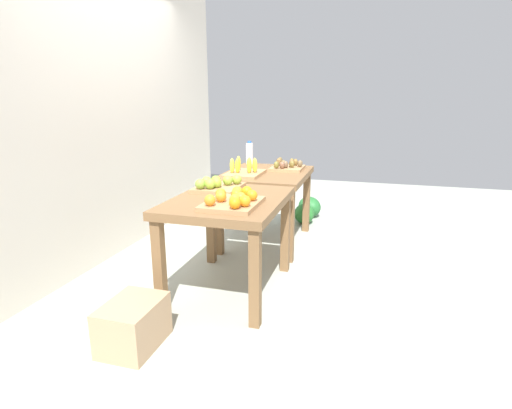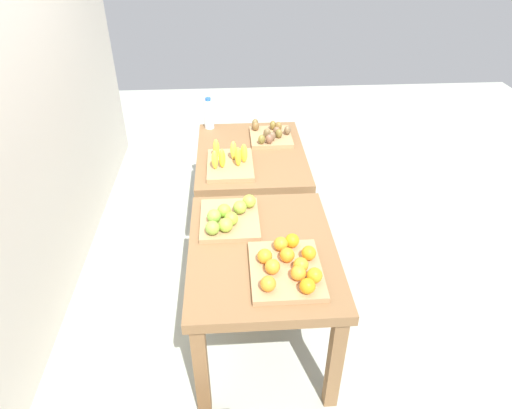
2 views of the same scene
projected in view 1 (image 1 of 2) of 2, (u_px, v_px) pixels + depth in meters
name	position (u px, v px, depth m)	size (l,w,h in m)	color
ground_plane	(251.00, 261.00, 3.67)	(8.00, 8.00, 0.00)	#A2A99C
back_wall	(109.00, 92.00, 3.65)	(4.40, 0.12, 3.00)	beige
display_table_left	(229.00, 212.00, 2.99)	(1.04, 0.80, 0.73)	brown
display_table_right	(267.00, 183.00, 4.03)	(1.04, 0.80, 0.73)	brown
orange_bin	(233.00, 200.00, 2.72)	(0.44, 0.36, 0.11)	#AC8055
apple_bin	(218.00, 185.00, 3.21)	(0.40, 0.34, 0.11)	#AC8055
banana_crate	(244.00, 171.00, 3.83)	(0.44, 0.32, 0.17)	#AC8055
kiwi_bin	(287.00, 166.00, 4.14)	(0.37, 0.33, 0.10)	#AC8055
water_bottle	(249.00, 153.00, 4.47)	(0.08, 0.08, 0.26)	silver
watermelon_pile	(307.00, 210.00, 4.93)	(0.68, 0.41, 0.25)	#25692F
cardboard_produce_box	(133.00, 324.00, 2.39)	(0.40, 0.30, 0.28)	tan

